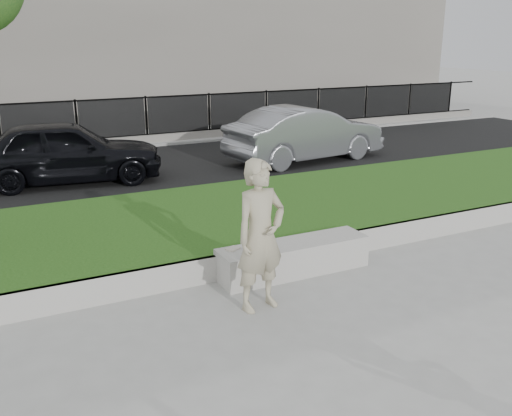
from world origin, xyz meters
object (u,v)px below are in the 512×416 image
book (233,249)px  car_silver (305,134)px  man (260,236)px  stone_bench (294,258)px  car_dark (65,151)px

book → car_silver: car_silver is taller
car_silver → man: bearing=137.4°
stone_bench → car_dark: bearing=107.0°
stone_bench → car_dark: car_dark is taller
man → book: size_ratio=10.21×
stone_bench → car_silver: (4.32, 6.75, 0.57)m
car_dark → stone_bench: bearing=-154.7°
man → car_silver: man is taller
car_silver → book: bearing=133.9°
car_dark → car_silver: (6.50, -0.40, -0.00)m
car_dark → car_silver: car_dark is taller
stone_bench → man: (-0.98, -0.80, 0.77)m
stone_bench → book: size_ratio=12.05×
car_dark → book: bearing=-161.6°
man → car_dark: size_ratio=0.45×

